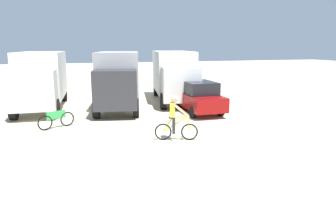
# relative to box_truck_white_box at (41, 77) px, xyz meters

# --- Properties ---
(ground_plane) EXTENTS (120.00, 120.00, 0.00)m
(ground_plane) POSITION_rel_box_truck_white_box_xyz_m (5.81, -10.17, -1.87)
(ground_plane) COLOR beige
(box_truck_white_box) EXTENTS (2.70, 6.86, 3.35)m
(box_truck_white_box) POSITION_rel_box_truck_white_box_xyz_m (0.00, 0.00, 0.00)
(box_truck_white_box) COLOR white
(box_truck_white_box) RESTS_ON ground
(box_truck_grey_hauler) EXTENTS (3.54, 7.06, 3.35)m
(box_truck_grey_hauler) POSITION_rel_box_truck_white_box_xyz_m (4.40, -1.02, 0.00)
(box_truck_grey_hauler) COLOR #9E9EA3
(box_truck_grey_hauler) RESTS_ON ground
(box_truck_avon_van) EXTENTS (3.45, 7.05, 3.35)m
(box_truck_avon_van) POSITION_rel_box_truck_white_box_xyz_m (8.29, 0.03, 0.00)
(box_truck_avon_van) COLOR white
(box_truck_avon_van) RESTS_ON ground
(sedan_parked) EXTENTS (1.84, 4.23, 1.76)m
(sedan_parked) POSITION_rel_box_truck_white_box_xyz_m (8.53, -3.70, -0.99)
(sedan_parked) COLOR maroon
(sedan_parked) RESTS_ON ground
(cyclist_orange_shirt) EXTENTS (1.67, 0.68, 1.82)m
(cyclist_orange_shirt) POSITION_rel_box_truck_white_box_xyz_m (5.62, -8.23, -1.03)
(cyclist_orange_shirt) COLOR black
(cyclist_orange_shirt) RESTS_ON ground
(bicycle_spare) EXTENTS (1.55, 0.89, 0.97)m
(bicycle_spare) POSITION_rel_box_truck_white_box_xyz_m (1.01, -4.96, -1.48)
(bicycle_spare) COLOR black
(bicycle_spare) RESTS_ON ground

